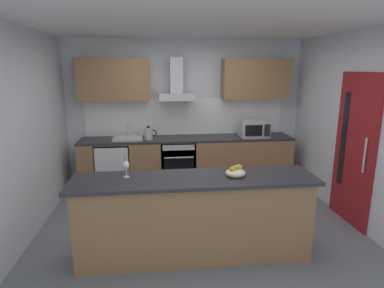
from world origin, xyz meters
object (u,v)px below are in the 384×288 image
object	(u,v)px
sink	(128,138)
kettle	(149,133)
microwave	(254,129)
refrigerator	(114,166)
wine_glass	(126,166)
fruit_bowl	(236,172)
range_hood	(176,87)
oven	(178,162)

from	to	relation	value
sink	kettle	size ratio (longest dim) A/B	1.73
microwave	kettle	size ratio (longest dim) A/B	1.73
refrigerator	wine_glass	world-z (taller)	wine_glass
microwave	refrigerator	bearing A→B (deg)	179.42
fruit_bowl	kettle	bearing A→B (deg)	114.22
microwave	kettle	world-z (taller)	microwave
sink	fruit_bowl	distance (m)	2.60
range_hood	wine_glass	world-z (taller)	range_hood
microwave	sink	xyz separation A→B (m)	(-2.22, 0.04, -0.12)
refrigerator	oven	bearing A→B (deg)	0.14
oven	sink	world-z (taller)	sink
refrigerator	range_hood	xyz separation A→B (m)	(1.12, 0.13, 1.36)
refrigerator	fruit_bowl	world-z (taller)	fruit_bowl
refrigerator	wine_glass	size ratio (longest dim) A/B	4.78
fruit_bowl	range_hood	bearing A→B (deg)	101.63
oven	range_hood	bearing A→B (deg)	90.00
refrigerator	sink	xyz separation A→B (m)	(0.26, 0.01, 0.50)
microwave	sink	world-z (taller)	microwave
refrigerator	sink	bearing A→B (deg)	2.98
refrigerator	range_hood	distance (m)	1.77
oven	sink	distance (m)	0.97
kettle	wine_glass	distance (m)	2.10
microwave	fruit_bowl	size ratio (longest dim) A/B	2.27
oven	fruit_bowl	xyz separation A→B (m)	(0.48, -2.22, 0.53)
fruit_bowl	refrigerator	bearing A→B (deg)	125.78
sink	range_hood	distance (m)	1.22
wine_glass	oven	bearing A→B (deg)	71.76
sink	fruit_bowl	world-z (taller)	sink
microwave	wine_glass	distance (m)	2.94
oven	kettle	bearing A→B (deg)	-176.15
oven	refrigerator	xyz separation A→B (m)	(-1.12, -0.00, -0.03)
microwave	sink	size ratio (longest dim) A/B	1.00
range_hood	kettle	bearing A→B (deg)	-161.94
refrigerator	sink	world-z (taller)	sink
oven	microwave	world-z (taller)	microwave
range_hood	wine_glass	distance (m)	2.47
oven	fruit_bowl	bearing A→B (deg)	-77.71
range_hood	oven	bearing A→B (deg)	-90.00
microwave	range_hood	world-z (taller)	range_hood
microwave	range_hood	distance (m)	1.56
wine_glass	fruit_bowl	xyz separation A→B (m)	(1.18, -0.10, -0.08)
oven	wine_glass	world-z (taller)	wine_glass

